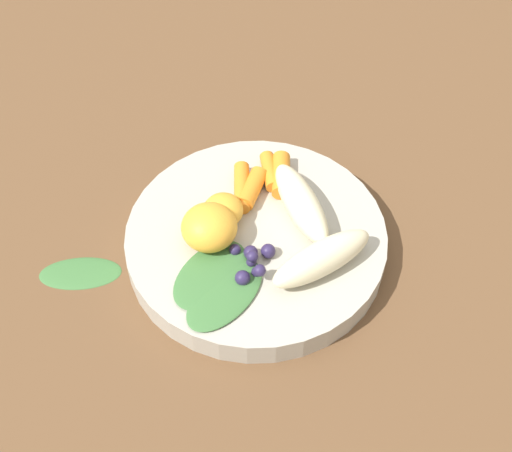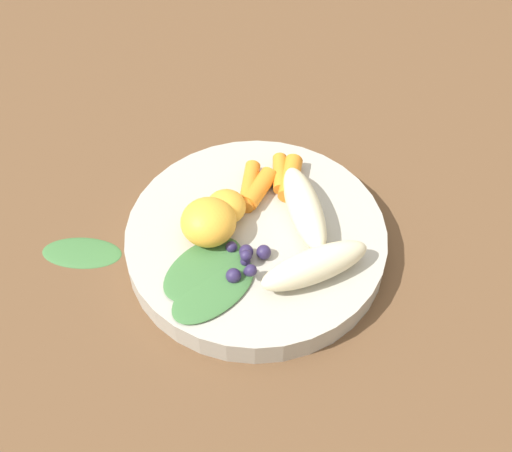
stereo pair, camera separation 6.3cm
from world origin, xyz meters
name	(u,v)px [view 1 (the left image)]	position (x,y,z in m)	size (l,w,h in m)	color
ground_plane	(256,249)	(0.00, 0.00, 0.00)	(2.40, 2.40, 0.00)	brown
bowl	(256,241)	(0.00, 0.00, 0.01)	(0.27, 0.27, 0.03)	#B2AD9E
banana_peeled_left	(301,203)	(-0.04, 0.03, 0.05)	(0.11, 0.03, 0.03)	beige
banana_peeled_right	(322,258)	(0.01, 0.08, 0.05)	(0.11, 0.03, 0.03)	beige
orange_segment_near	(209,227)	(0.03, -0.04, 0.05)	(0.06, 0.06, 0.04)	#F4A833
orange_segment_far	(222,213)	(0.00, -0.04, 0.04)	(0.04, 0.04, 0.03)	#F4A833
carrot_front	(281,175)	(-0.08, -0.01, 0.04)	(0.02, 0.02, 0.05)	orange
carrot_mid_left	(270,171)	(-0.08, -0.02, 0.04)	(0.02, 0.02, 0.05)	orange
carrot_mid_right	(252,188)	(-0.04, -0.03, 0.04)	(0.02, 0.02, 0.05)	orange
carrot_rear	(242,187)	(-0.04, -0.04, 0.04)	(0.02, 0.02, 0.06)	orange
blueberry_pile	(252,261)	(0.04, 0.02, 0.04)	(0.05, 0.05, 0.02)	#2D234C
kale_leaf_left	(211,274)	(0.07, -0.02, 0.03)	(0.09, 0.06, 0.01)	#3D7038
kale_leaf_right	(225,294)	(0.08, 0.01, 0.03)	(0.10, 0.05, 0.01)	#3D7038
kale_leaf_stray	(80,272)	(0.11, -0.15, 0.00)	(0.08, 0.04, 0.01)	#3D7038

